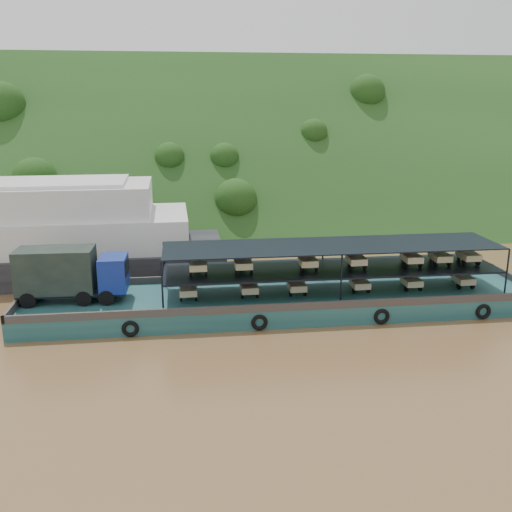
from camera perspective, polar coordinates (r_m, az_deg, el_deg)
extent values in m
plane|color=brown|center=(39.74, 3.44, -5.49)|extent=(160.00, 160.00, 0.00)
cube|color=#183212|center=(74.19, -1.77, 4.28)|extent=(140.00, 39.60, 39.60)
cube|color=#133F44|center=(39.71, 2.53, -4.57)|extent=(35.00, 7.00, 1.20)
cube|color=#592D19|center=(42.62, 1.76, -1.97)|extent=(35.00, 0.20, 0.50)
cube|color=#592D19|center=(36.27, 3.47, -5.10)|extent=(35.00, 0.20, 0.50)
cube|color=#592D19|center=(40.36, -22.66, -4.16)|extent=(0.20, 7.00, 0.50)
torus|color=black|center=(36.03, -12.46, -7.13)|extent=(1.06, 0.26, 1.06)
torus|color=black|center=(36.15, 0.35, -6.67)|extent=(1.06, 0.26, 1.06)
torus|color=black|center=(38.00, 12.46, -5.94)|extent=(1.06, 0.26, 1.06)
torus|color=black|center=(40.85, 21.78, -5.19)|extent=(1.06, 0.26, 1.06)
cylinder|color=black|center=(39.44, -21.83, -4.11)|extent=(1.04, 0.39, 1.03)
cylinder|color=black|center=(41.41, -21.05, -3.14)|extent=(1.04, 0.39, 1.03)
cylinder|color=black|center=(38.61, -16.84, -4.06)|extent=(1.04, 0.39, 1.03)
cylinder|color=black|center=(40.62, -16.29, -3.07)|extent=(1.04, 0.39, 1.03)
cylinder|color=black|center=(38.35, -14.73, -4.03)|extent=(1.04, 0.39, 1.03)
cylinder|color=black|center=(40.37, -14.28, -3.03)|extent=(1.04, 0.39, 1.03)
cube|color=black|center=(39.73, -17.74, -3.36)|extent=(7.04, 2.45, 0.21)
cube|color=navy|center=(38.90, -14.03, -1.65)|extent=(1.81, 2.51, 2.26)
cube|color=black|center=(38.67, -12.79, -1.04)|extent=(0.12, 2.05, 0.92)
cube|color=black|center=(39.53, -19.37, -1.33)|extent=(5.00, 2.60, 2.88)
cube|color=black|center=(39.74, 7.55, -1.25)|extent=(23.00, 5.00, 0.12)
cube|color=black|center=(39.31, 7.63, 1.05)|extent=(23.00, 5.00, 0.08)
cylinder|color=black|center=(36.09, -9.36, -3.03)|extent=(0.12, 0.12, 3.30)
cylinder|color=black|center=(40.87, -9.17, -0.86)|extent=(0.12, 0.12, 3.30)
cylinder|color=black|center=(37.44, 8.52, -2.33)|extent=(0.12, 0.12, 3.30)
cylinder|color=black|center=(42.07, 6.68, -0.31)|extent=(0.12, 0.12, 3.30)
cylinder|color=black|center=(42.01, 23.79, -1.55)|extent=(0.12, 0.12, 3.30)
cylinder|color=black|center=(46.19, 20.66, 0.20)|extent=(0.12, 0.12, 3.30)
cylinder|color=black|center=(39.87, -6.81, -3.27)|extent=(0.12, 0.52, 0.52)
cylinder|color=black|center=(38.17, -7.52, -4.15)|extent=(0.14, 0.52, 0.52)
cylinder|color=black|center=(38.17, -6.01, -4.10)|extent=(0.14, 0.52, 0.52)
cube|color=beige|center=(38.39, -6.79, -3.47)|extent=(1.15, 1.50, 0.44)
cube|color=red|center=(39.42, -6.82, -2.69)|extent=(0.55, 0.80, 0.80)
cube|color=red|center=(39.08, -6.84, -2.09)|extent=(0.50, 0.10, 0.10)
cylinder|color=black|center=(40.10, -0.93, -3.06)|extent=(0.12, 0.52, 0.52)
cylinder|color=black|center=(38.35, -1.37, -3.92)|extent=(0.14, 0.52, 0.52)
cylinder|color=black|center=(38.46, 0.11, -3.86)|extent=(0.14, 0.52, 0.52)
cube|color=#C9B98E|center=(38.62, -0.69, -3.24)|extent=(1.15, 1.50, 0.44)
cube|color=red|center=(39.65, -0.89, -2.48)|extent=(0.55, 0.80, 0.80)
cube|color=red|center=(39.32, -0.86, -1.87)|extent=(0.50, 0.10, 0.10)
cylinder|color=black|center=(40.58, 3.70, -2.86)|extent=(0.12, 0.52, 0.52)
cylinder|color=black|center=(38.81, 3.48, -3.71)|extent=(0.14, 0.52, 0.52)
cylinder|color=black|center=(39.01, 4.92, -3.64)|extent=(0.14, 0.52, 0.52)
cube|color=#C6B98C|center=(39.13, 4.11, -3.04)|extent=(1.15, 1.50, 0.44)
cube|color=red|center=(40.14, 3.79, -2.29)|extent=(0.55, 0.80, 0.80)
cube|color=red|center=(39.81, 3.86, -1.69)|extent=(0.50, 0.10, 0.10)
cylinder|color=black|center=(41.64, 9.73, -2.58)|extent=(0.12, 0.52, 0.52)
cylinder|color=black|center=(39.87, 9.79, -3.39)|extent=(0.14, 0.52, 0.52)
cylinder|color=black|center=(40.17, 11.15, -3.32)|extent=(0.14, 0.52, 0.52)
cube|color=beige|center=(40.22, 10.35, -2.74)|extent=(1.15, 1.50, 0.44)
cube|color=#AD2A0B|center=(41.21, 9.88, -2.02)|extent=(0.55, 0.80, 0.80)
cube|color=#AD2A0B|center=(40.89, 9.99, -1.43)|extent=(0.50, 0.10, 0.10)
cylinder|color=black|center=(42.88, 14.53, -2.34)|extent=(0.12, 0.52, 0.52)
cylinder|color=black|center=(41.11, 14.80, -3.11)|extent=(0.14, 0.52, 0.52)
cylinder|color=black|center=(41.49, 16.08, -3.04)|extent=(0.14, 0.52, 0.52)
cube|color=beige|center=(41.50, 15.30, -2.48)|extent=(1.15, 1.50, 0.44)
cube|color=red|center=(42.46, 14.73, -1.79)|extent=(0.55, 0.80, 0.80)
cube|color=red|center=(42.14, 14.87, -1.22)|extent=(0.50, 0.10, 0.10)
cylinder|color=black|center=(44.45, 19.18, -2.09)|extent=(0.12, 0.52, 0.52)
cylinder|color=black|center=(42.70, 19.63, -2.82)|extent=(0.14, 0.52, 0.52)
cylinder|color=black|center=(43.16, 20.82, -2.75)|extent=(0.14, 0.52, 0.52)
cube|color=#C4B38A|center=(43.12, 20.06, -2.22)|extent=(1.15, 1.50, 0.44)
cube|color=red|center=(44.05, 19.41, -1.55)|extent=(0.55, 0.80, 0.80)
cube|color=red|center=(43.74, 19.58, -1.00)|extent=(0.50, 0.10, 0.10)
cylinder|color=black|center=(39.37, -5.88, -0.86)|extent=(0.12, 0.52, 0.52)
cylinder|color=black|center=(37.64, -6.55, -1.64)|extent=(0.14, 0.52, 0.52)
cylinder|color=black|center=(37.66, -5.03, -1.59)|extent=(0.14, 0.52, 0.52)
cube|color=beige|center=(37.89, -5.82, -0.97)|extent=(1.15, 1.50, 0.44)
cube|color=navy|center=(38.94, -5.88, -0.25)|extent=(0.55, 0.80, 0.80)
cube|color=navy|center=(38.62, -5.90, 0.39)|extent=(0.50, 0.10, 0.10)
cylinder|color=black|center=(39.55, -1.51, -0.71)|extent=(0.12, 0.52, 0.52)
cylinder|color=black|center=(37.79, -1.98, -1.48)|extent=(0.14, 0.52, 0.52)
cylinder|color=black|center=(37.89, -0.47, -1.42)|extent=(0.14, 0.52, 0.52)
cube|color=#CAC08E|center=(38.07, -1.28, -0.81)|extent=(1.15, 1.50, 0.44)
cube|color=navy|center=(39.13, -1.47, -0.10)|extent=(0.55, 0.80, 0.80)
cube|color=navy|center=(38.81, -1.44, 0.54)|extent=(0.50, 0.10, 0.10)
cylinder|color=black|center=(40.23, 4.76, -0.49)|extent=(0.12, 0.52, 0.52)
cylinder|color=black|center=(38.43, 4.59, -1.23)|extent=(0.14, 0.52, 0.52)
cylinder|color=black|center=(38.65, 6.04, -1.17)|extent=(0.14, 0.52, 0.52)
cube|color=beige|center=(38.77, 5.21, -0.58)|extent=(1.15, 1.50, 0.44)
cube|color=red|center=(39.81, 4.86, 0.12)|extent=(0.55, 0.80, 0.80)
cube|color=red|center=(39.49, 4.94, 0.74)|extent=(0.50, 0.10, 0.10)
cylinder|color=black|center=(41.06, 9.38, -0.32)|extent=(0.12, 0.52, 0.52)
cylinder|color=black|center=(39.26, 9.43, -1.04)|extent=(0.14, 0.52, 0.52)
cylinder|color=black|center=(39.56, 10.82, -0.98)|extent=(0.14, 0.52, 0.52)
cube|color=beige|center=(39.64, 10.00, -0.40)|extent=(1.15, 1.50, 0.44)
cube|color=#194097|center=(40.65, 9.53, 0.28)|extent=(0.55, 0.80, 0.80)
cube|color=#194097|center=(40.34, 9.65, 0.89)|extent=(0.50, 0.10, 0.10)
cylinder|color=black|center=(42.36, 14.54, -0.13)|extent=(0.12, 0.52, 0.52)
cylinder|color=black|center=(40.57, 14.81, -0.82)|extent=(0.14, 0.52, 0.52)
cylinder|color=black|center=(40.96, 16.11, -0.76)|extent=(0.14, 0.52, 0.52)
cube|color=beige|center=(40.98, 15.31, -0.20)|extent=(1.15, 1.50, 0.44)
cube|color=red|center=(41.96, 14.74, 0.45)|extent=(0.55, 0.80, 0.80)
cube|color=red|center=(41.66, 14.89, 1.05)|extent=(0.50, 0.10, 0.10)
cylinder|color=black|center=(44.10, 19.64, 0.06)|extent=(0.12, 0.52, 0.52)
cylinder|color=black|center=(42.33, 20.12, -0.59)|extent=(0.14, 0.52, 0.52)
cylinder|color=black|center=(42.80, 21.31, -0.54)|extent=(0.14, 0.52, 0.52)
cube|color=#C5BC8C|center=(42.78, 20.54, 0.00)|extent=(1.15, 1.50, 0.44)
cube|color=beige|center=(43.72, 19.88, 0.62)|extent=(0.55, 0.80, 0.80)
cube|color=beige|center=(43.43, 20.05, 1.19)|extent=(0.50, 0.10, 0.10)
cylinder|color=black|center=(43.18, 17.13, -0.03)|extent=(0.12, 0.52, 0.52)
cylinder|color=black|center=(41.40, 17.51, -0.70)|extent=(0.14, 0.52, 0.52)
cylinder|color=black|center=(41.83, 18.76, -0.65)|extent=(0.14, 0.52, 0.52)
cube|color=#C5BC8C|center=(41.83, 17.97, -0.10)|extent=(1.15, 1.50, 0.44)
cube|color=beige|center=(42.79, 17.35, 0.54)|extent=(0.55, 0.80, 0.80)
cube|color=beige|center=(42.50, 17.51, 1.12)|extent=(0.50, 0.10, 0.10)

